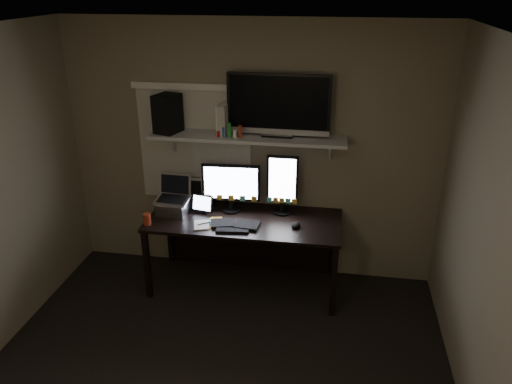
% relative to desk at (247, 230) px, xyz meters
% --- Properties ---
extents(ceiling, '(3.60, 3.60, 0.00)m').
position_rel_desk_xyz_m(ceiling, '(0.00, -1.55, 1.95)').
color(ceiling, silver).
rests_on(ceiling, back_wall).
extents(back_wall, '(3.60, 0.00, 3.60)m').
position_rel_desk_xyz_m(back_wall, '(0.00, 0.25, 0.70)').
color(back_wall, '#796D57').
rests_on(back_wall, floor).
extents(right_wall, '(0.00, 3.60, 3.60)m').
position_rel_desk_xyz_m(right_wall, '(1.80, -1.55, 0.70)').
color(right_wall, '#796D57').
rests_on(right_wall, floor).
extents(window_blinds, '(1.10, 0.02, 1.10)m').
position_rel_desk_xyz_m(window_blinds, '(-0.55, 0.24, 0.75)').
color(window_blinds, silver).
rests_on(window_blinds, back_wall).
extents(desk, '(1.80, 0.75, 0.73)m').
position_rel_desk_xyz_m(desk, '(0.00, 0.00, 0.00)').
color(desk, black).
rests_on(desk, floor).
extents(wall_shelf, '(1.80, 0.35, 0.03)m').
position_rel_desk_xyz_m(wall_shelf, '(0.00, 0.08, 0.91)').
color(wall_shelf, '#B7B6B1').
rests_on(wall_shelf, back_wall).
extents(monitor_landscape, '(0.56, 0.09, 0.49)m').
position_rel_desk_xyz_m(monitor_landscape, '(-0.15, 0.03, 0.42)').
color(monitor_landscape, black).
rests_on(monitor_landscape, desk).
extents(monitor_portrait, '(0.29, 0.06, 0.59)m').
position_rel_desk_xyz_m(monitor_portrait, '(0.33, 0.06, 0.47)').
color(monitor_portrait, black).
rests_on(monitor_portrait, desk).
extents(keyboard, '(0.46, 0.22, 0.03)m').
position_rel_desk_xyz_m(keyboard, '(-0.06, -0.27, 0.19)').
color(keyboard, black).
rests_on(keyboard, desk).
extents(mouse, '(0.09, 0.13, 0.04)m').
position_rel_desk_xyz_m(mouse, '(0.49, -0.20, 0.20)').
color(mouse, black).
rests_on(mouse, desk).
extents(notepad, '(0.18, 0.22, 0.01)m').
position_rel_desk_xyz_m(notepad, '(-0.36, -0.32, 0.18)').
color(notepad, silver).
rests_on(notepad, desk).
extents(tablet, '(0.23, 0.12, 0.19)m').
position_rel_desk_xyz_m(tablet, '(-0.42, -0.05, 0.27)').
color(tablet, black).
rests_on(tablet, desk).
extents(file_sorter, '(0.22, 0.11, 0.27)m').
position_rel_desk_xyz_m(file_sorter, '(-0.58, 0.13, 0.31)').
color(file_sorter, black).
rests_on(file_sorter, desk).
extents(laptop, '(0.33, 0.27, 0.36)m').
position_rel_desk_xyz_m(laptop, '(-0.69, -0.11, 0.35)').
color(laptop, silver).
rests_on(laptop, desk).
extents(cup, '(0.09, 0.09, 0.11)m').
position_rel_desk_xyz_m(cup, '(-0.85, -0.38, 0.23)').
color(cup, '#9B311C').
rests_on(cup, desk).
extents(sticky_notes, '(0.35, 0.29, 0.00)m').
position_rel_desk_xyz_m(sticky_notes, '(-0.28, -0.25, 0.18)').
color(sticky_notes, gold).
rests_on(sticky_notes, desk).
extents(tv, '(0.93, 0.18, 0.56)m').
position_rel_desk_xyz_m(tv, '(0.27, 0.12, 1.21)').
color(tv, black).
rests_on(tv, wall_shelf).
extents(game_console, '(0.10, 0.24, 0.28)m').
position_rel_desk_xyz_m(game_console, '(-0.22, 0.10, 1.07)').
color(game_console, silver).
rests_on(game_console, wall_shelf).
extents(speaker, '(0.25, 0.28, 0.35)m').
position_rel_desk_xyz_m(speaker, '(-0.74, 0.07, 1.10)').
color(speaker, black).
rests_on(speaker, wall_shelf).
extents(bottles, '(0.21, 0.11, 0.13)m').
position_rel_desk_xyz_m(bottles, '(-0.15, -0.01, 0.99)').
color(bottles, '#A50F0C').
rests_on(bottles, wall_shelf).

